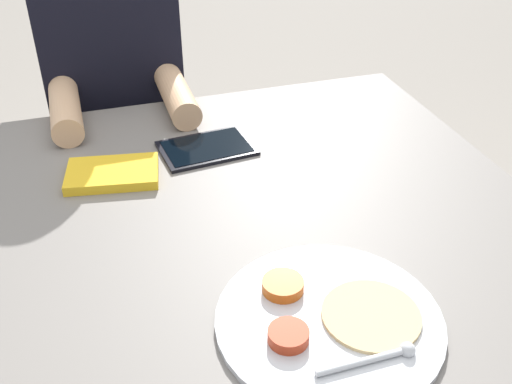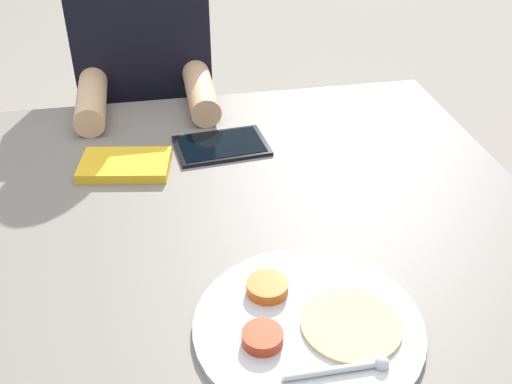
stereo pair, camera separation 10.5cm
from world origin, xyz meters
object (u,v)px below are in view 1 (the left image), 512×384
(thali_tray, at_px, (329,319))
(tablet_device, at_px, (207,148))
(red_notebook, at_px, (113,174))
(person_diner, at_px, (122,135))

(thali_tray, bearing_deg, tablet_device, 95.42)
(thali_tray, distance_m, red_notebook, 0.56)
(thali_tray, xyz_separation_m, red_notebook, (-0.26, 0.49, 0.00))
(thali_tray, distance_m, tablet_device, 0.55)
(red_notebook, distance_m, tablet_device, 0.21)
(thali_tray, height_order, person_diner, person_diner)
(tablet_device, height_order, person_diner, person_diner)
(person_diner, bearing_deg, thali_tray, -78.30)
(red_notebook, relative_size, tablet_device, 0.95)
(thali_tray, distance_m, person_diner, 1.02)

